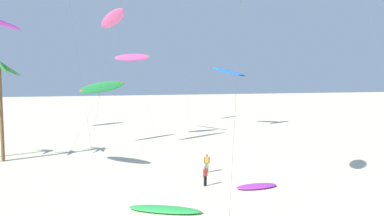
{
  "coord_description": "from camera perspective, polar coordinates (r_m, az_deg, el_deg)",
  "views": [
    {
      "loc": [
        -3.34,
        -4.87,
        8.67
      ],
      "look_at": [
        2.27,
        17.6,
        6.6
      ],
      "focal_mm": 35.85,
      "sensor_mm": 36.0,
      "label": 1
    }
  ],
  "objects": [
    {
      "name": "flying_kite_10",
      "position": [
        52.03,
        -11.79,
        12.86
      ],
      "size": [
        4.8,
        9.76,
        17.12
      ],
      "color": "#EA5193",
      "rests_on": "ground"
    },
    {
      "name": "flying_kite_4",
      "position": [
        51.21,
        -8.81,
        7.47
      ],
      "size": [
        5.04,
        8.64,
        11.55
      ],
      "color": "#EA5193",
      "rests_on": "ground"
    },
    {
      "name": "person_near_left",
      "position": [
        33.98,
        2.21,
        -8.1
      ],
      "size": [
        0.51,
        0.23,
        1.64
      ],
      "color": "#338E56",
      "rests_on": "ground"
    },
    {
      "name": "person_foreground_walker",
      "position": [
        30.06,
        1.98,
        -9.91
      ],
      "size": [
        0.45,
        0.33,
        1.6
      ],
      "color": "black",
      "rests_on": "ground"
    },
    {
      "name": "flying_kite_5",
      "position": [
        63.4,
        5.58,
        5.36
      ],
      "size": [
        5.59,
        9.46,
        10.01
      ],
      "color": "blue",
      "rests_on": "ground"
    },
    {
      "name": "grounded_kite_2",
      "position": [
        30.14,
        9.58,
        -11.4
      ],
      "size": [
        3.4,
        1.52,
        0.27
      ],
      "color": "purple",
      "rests_on": "ground"
    },
    {
      "name": "grounded_kite_3",
      "position": [
        25.01,
        -4.09,
        -14.81
      ],
      "size": [
        4.82,
        3.12,
        0.29
      ],
      "color": "green",
      "rests_on": "ground"
    },
    {
      "name": "flying_kite_3",
      "position": [
        48.57,
        -13.13,
        3.07
      ],
      "size": [
        6.91,
        7.5,
        8.15
      ],
      "color": "green",
      "rests_on": "ground"
    }
  ]
}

